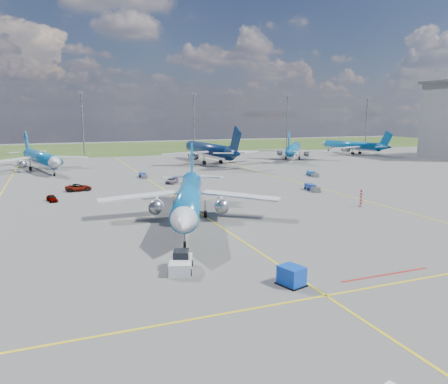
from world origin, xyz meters
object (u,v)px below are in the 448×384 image
object	(u,v)px
service_car_a	(52,198)
baggage_tug_e	(312,174)
service_car_b	(79,187)
pushback_tug	(181,263)
main_airliner	(189,221)
uld_container	(291,276)
bg_jet_nnw	(42,171)
bg_jet_ne	(293,159)
warning_post	(361,198)
bg_jet_ene	(351,154)
bg_jet_n	(209,163)
baggage_tug_c	(143,175)
service_car_c	(172,180)
baggage_tug_w	(312,188)

from	to	relation	value
service_car_a	baggage_tug_e	world-z (taller)	service_car_a
service_car_b	pushback_tug	bearing A→B (deg)	179.64
main_airliner	uld_container	distance (m)	25.79
bg_jet_nnw	uld_container	xyz separation A→B (m)	(21.81, -93.84, 0.85)
bg_jet_nnw	uld_container	bearing A→B (deg)	-91.10
bg_jet_ne	pushback_tug	world-z (taller)	bg_jet_ne
warning_post	bg_jet_ene	bearing A→B (deg)	53.25
bg_jet_n	baggage_tug_c	distance (m)	35.13
bg_jet_ene	service_car_c	bearing A→B (deg)	14.86
warning_post	uld_container	bearing A→B (deg)	-137.84
warning_post	baggage_tug_w	distance (m)	16.20
bg_jet_ene	service_car_a	xyz separation A→B (m)	(-107.53, -57.92, 0.58)
warning_post	service_car_a	size ratio (longest dim) A/B	0.87
baggage_tug_e	service_car_a	bearing A→B (deg)	-159.84
bg_jet_n	service_car_b	size ratio (longest dim) A/B	8.85
baggage_tug_e	bg_jet_nnw	bearing A→B (deg)	160.46
baggage_tug_e	bg_jet_ene	bearing A→B (deg)	54.66
bg_jet_ene	baggage_tug_w	size ratio (longest dim) A/B	6.56
warning_post	bg_jet_ene	size ratio (longest dim) A/B	0.09
warning_post	pushback_tug	distance (m)	39.80
baggage_tug_c	baggage_tug_e	world-z (taller)	baggage_tug_e
bg_jet_nnw	baggage_tug_w	xyz separation A→B (m)	(50.37, -52.81, 0.53)
warning_post	bg_jet_nnw	bearing A→B (deg)	125.57
bg_jet_nnw	main_airliner	world-z (taller)	bg_jet_nnw
uld_container	baggage_tug_c	bearing A→B (deg)	72.45
uld_container	warning_post	bearing A→B (deg)	25.37
service_car_a	service_car_b	xyz separation A→B (m)	(4.94, 9.48, 0.11)
bg_jet_ene	baggage_tug_w	distance (m)	88.10
bg_jet_nnw	baggage_tug_w	world-z (taller)	bg_jet_nnw
pushback_tug	service_car_a	xyz separation A→B (m)	(-11.39, 41.04, -0.17)
service_car_a	baggage_tug_e	size ratio (longest dim) A/B	0.70
main_airliner	service_car_b	distance (m)	34.39
bg_jet_ne	service_car_a	xyz separation A→B (m)	(-77.05, -49.58, 0.58)
bg_jet_n	baggage_tug_e	distance (m)	39.44
uld_container	bg_jet_ene	bearing A→B (deg)	33.50
service_car_a	service_car_c	size ratio (longest dim) A/B	0.73
bg_jet_n	service_car_a	size ratio (longest dim) A/B	12.92
baggage_tug_c	baggage_tug_e	xyz separation A→B (m)	(39.11, -12.63, 0.00)
uld_container	baggage_tug_c	world-z (taller)	uld_container
baggage_tug_c	baggage_tug_e	distance (m)	41.09
pushback_tug	service_car_b	world-z (taller)	pushback_tug
main_airliner	baggage_tug_w	size ratio (longest dim) A/B	7.14
uld_container	service_car_a	bearing A→B (deg)	95.26
warning_post	baggage_tug_w	world-z (taller)	warning_post
bg_jet_ene	pushback_tug	size ratio (longest dim) A/B	6.17
service_car_b	bg_jet_n	bearing A→B (deg)	-54.63
bg_jet_nnw	pushback_tug	bearing A→B (deg)	-95.19
bg_jet_ne	bg_jet_ene	distance (m)	31.60
pushback_tug	baggage_tug_e	bearing A→B (deg)	67.07
baggage_tug_w	baggage_tug_c	bearing A→B (deg)	142.42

